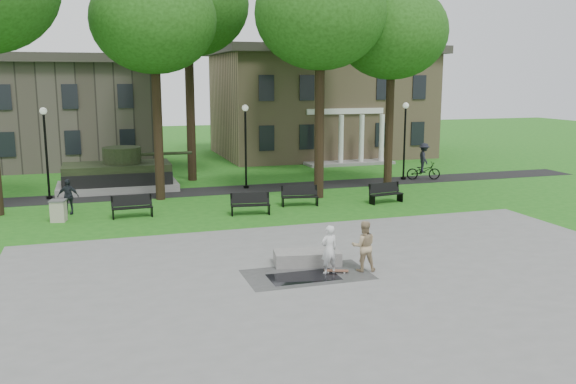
% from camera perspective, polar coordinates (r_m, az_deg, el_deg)
% --- Properties ---
extents(ground, '(120.00, 120.00, 0.00)m').
position_cam_1_polar(ground, '(23.18, 2.10, -4.88)').
color(ground, '#1B5E16').
rests_on(ground, ground).
extents(plaza, '(22.00, 16.00, 0.02)m').
position_cam_1_polar(plaza, '(18.76, 7.29, -8.71)').
color(plaza, gray).
rests_on(plaza, ground).
extents(footpath, '(44.00, 2.60, 0.01)m').
position_cam_1_polar(footpath, '(34.43, -4.62, 0.24)').
color(footpath, black).
rests_on(footpath, ground).
extents(building_right, '(17.00, 12.00, 8.60)m').
position_cam_1_polar(building_right, '(50.22, 2.93, 8.50)').
color(building_right, '#9E8460').
rests_on(building_right, ground).
extents(building_left, '(15.00, 10.00, 7.20)m').
position_cam_1_polar(building_left, '(47.72, -21.85, 6.76)').
color(building_left, '#4C443D').
rests_on(building_left, ground).
extents(tree_1, '(6.20, 6.20, 11.63)m').
position_cam_1_polar(tree_1, '(31.79, -12.46, 15.37)').
color(tree_1, black).
rests_on(tree_1, ground).
extents(tree_2, '(6.60, 6.60, 12.16)m').
position_cam_1_polar(tree_2, '(31.67, 3.05, 16.27)').
color(tree_2, black).
rests_on(tree_2, ground).
extents(tree_3, '(6.00, 6.00, 11.19)m').
position_cam_1_polar(tree_3, '(34.34, 9.71, 14.49)').
color(tree_3, black).
rests_on(tree_3, ground).
extents(tree_4, '(7.20, 7.20, 13.50)m').
position_cam_1_polar(tree_4, '(37.67, -9.40, 16.89)').
color(tree_4, black).
rests_on(tree_4, ground).
extents(tree_5, '(6.40, 6.40, 12.44)m').
position_cam_1_polar(tree_5, '(40.21, 3.06, 15.57)').
color(tree_5, black).
rests_on(tree_5, ground).
extents(lamp_left, '(0.36, 0.36, 4.73)m').
position_cam_1_polar(lamp_left, '(33.59, -21.72, 4.06)').
color(lamp_left, black).
rests_on(lamp_left, ground).
extents(lamp_mid, '(0.36, 0.36, 4.73)m').
position_cam_1_polar(lamp_mid, '(34.45, -3.99, 4.93)').
color(lamp_mid, black).
rests_on(lamp_mid, ground).
extents(lamp_right, '(0.36, 0.36, 4.73)m').
position_cam_1_polar(lamp_right, '(38.05, 10.87, 5.31)').
color(lamp_right, black).
rests_on(lamp_right, ground).
extents(tank_monument, '(7.45, 3.40, 2.40)m').
position_cam_1_polar(tank_monument, '(35.45, -15.61, 1.57)').
color(tank_monument, gray).
rests_on(tank_monument, ground).
extents(puddle, '(2.20, 1.20, 0.00)m').
position_cam_1_polar(puddle, '(19.37, 1.46, -7.96)').
color(puddle, black).
rests_on(puddle, plaza).
extents(concrete_block, '(2.34, 1.36, 0.45)m').
position_cam_1_polar(concrete_block, '(20.62, 1.80, -6.15)').
color(concrete_block, gray).
rests_on(concrete_block, plaza).
extents(skateboard, '(0.80, 0.48, 0.07)m').
position_cam_1_polar(skateboard, '(19.85, 4.54, -7.42)').
color(skateboard, brown).
rests_on(skateboard, plaza).
extents(skateboarder, '(0.63, 0.46, 1.58)m').
position_cam_1_polar(skateboarder, '(19.53, 3.86, -5.39)').
color(skateboarder, silver).
rests_on(skateboarder, plaza).
extents(friend_watching, '(0.93, 0.80, 1.66)m').
position_cam_1_polar(friend_watching, '(19.89, 7.10, -5.04)').
color(friend_watching, tan).
rests_on(friend_watching, plaza).
extents(pedestrian_walker, '(1.03, 0.61, 1.64)m').
position_cam_1_polar(pedestrian_walker, '(29.79, -19.89, -0.41)').
color(pedestrian_walker, black).
rests_on(pedestrian_walker, ground).
extents(cyclist, '(2.20, 1.31, 2.27)m').
position_cam_1_polar(cyclist, '(38.48, 12.57, 2.50)').
color(cyclist, black).
rests_on(cyclist, ground).
extents(park_bench_0, '(1.82, 0.59, 1.00)m').
position_cam_1_polar(park_bench_0, '(28.33, -14.38, -1.26)').
color(park_bench_0, black).
rests_on(park_bench_0, ground).
extents(park_bench_1, '(1.84, 0.76, 1.00)m').
position_cam_1_polar(park_bench_1, '(28.04, -3.58, -1.06)').
color(park_bench_1, black).
rests_on(park_bench_1, ground).
extents(park_bench_2, '(1.85, 0.80, 1.00)m').
position_cam_1_polar(park_bench_2, '(29.91, 1.06, -0.30)').
color(park_bench_2, black).
rests_on(park_bench_2, ground).
extents(park_bench_3, '(1.85, 0.80, 1.00)m').
position_cam_1_polar(park_bench_3, '(31.01, 9.11, -0.05)').
color(park_bench_3, black).
rests_on(park_bench_3, ground).
extents(trash_bin, '(0.78, 0.78, 0.96)m').
position_cam_1_polar(trash_bin, '(28.47, -20.68, -1.63)').
color(trash_bin, '#BCB59B').
rests_on(trash_bin, ground).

